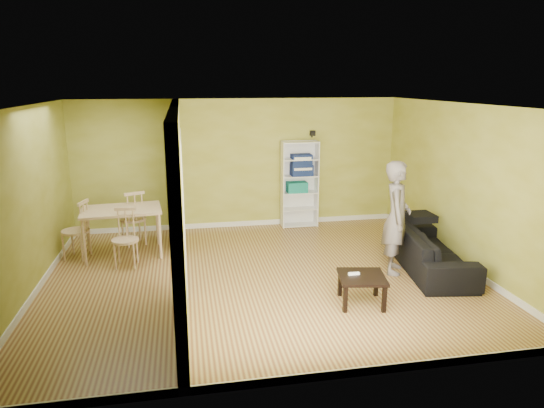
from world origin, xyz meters
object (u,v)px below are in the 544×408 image
(sofa, at_px, (430,244))
(dining_table, at_px, (121,213))
(coffee_table, at_px, (362,280))
(chair_far, at_px, (133,217))
(person, at_px, (397,208))
(bookshelf, at_px, (299,184))
(chair_left, at_px, (75,229))
(chair_near, at_px, (125,238))

(sofa, bearing_deg, dining_table, 80.82)
(sofa, height_order, dining_table, sofa)
(coffee_table, relative_size, chair_far, 0.59)
(coffee_table, height_order, chair_far, chair_far)
(person, bearing_deg, bookshelf, 42.85)
(chair_left, relative_size, chair_near, 1.06)
(dining_table, height_order, chair_far, chair_far)
(coffee_table, distance_m, chair_far, 4.50)
(coffee_table, distance_m, chair_left, 4.85)
(sofa, relative_size, dining_table, 1.66)
(sofa, relative_size, bookshelf, 1.23)
(sofa, height_order, chair_left, chair_left)
(chair_left, height_order, chair_far, chair_far)
(coffee_table, bearing_deg, chair_left, 148.27)
(sofa, bearing_deg, person, 98.63)
(dining_table, bearing_deg, sofa, -17.86)
(coffee_table, distance_m, chair_near, 3.83)
(person, distance_m, dining_table, 4.57)
(coffee_table, height_order, chair_near, chair_near)
(person, height_order, coffee_table, person)
(person, xyz_separation_m, chair_near, (-4.18, 0.99, -0.56))
(dining_table, xyz_separation_m, chair_far, (0.13, 0.53, -0.23))
(sofa, distance_m, chair_near, 4.89)
(sofa, relative_size, chair_left, 2.16)
(chair_near, bearing_deg, coffee_table, -26.94)
(sofa, height_order, chair_near, chair_near)
(chair_near, bearing_deg, chair_left, 151.71)
(chair_near, bearing_deg, bookshelf, 32.66)
(chair_near, bearing_deg, sofa, -7.13)
(person, xyz_separation_m, dining_table, (-4.28, 1.57, -0.30))
(bookshelf, distance_m, chair_far, 3.35)
(coffee_table, height_order, chair_left, chair_left)
(person, height_order, chair_near, person)
(sofa, bearing_deg, chair_far, 74.80)
(bookshelf, distance_m, chair_left, 4.35)
(dining_table, bearing_deg, chair_far, 76.76)
(person, relative_size, bookshelf, 1.18)
(dining_table, distance_m, chair_far, 0.59)
(coffee_table, height_order, dining_table, dining_table)
(sofa, xyz_separation_m, coffee_table, (-1.53, -1.01, -0.07))
(bookshelf, bearing_deg, chair_near, -151.85)
(dining_table, bearing_deg, coffee_table, -37.53)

